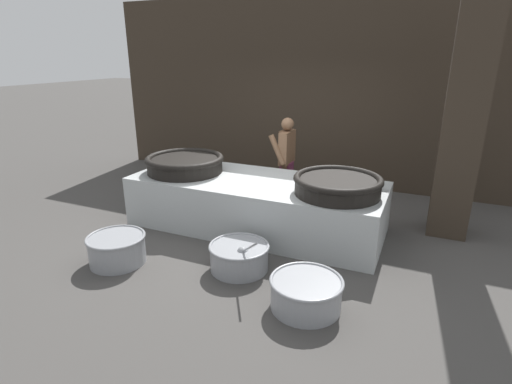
% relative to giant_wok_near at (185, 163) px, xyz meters
% --- Properties ---
extents(ground_plane, '(60.00, 60.00, 0.00)m').
position_rel_giant_wok_near_xyz_m(ground_plane, '(1.21, 0.05, -0.89)').
color(ground_plane, '#474442').
extents(back_wall, '(8.74, 0.24, 3.61)m').
position_rel_giant_wok_near_xyz_m(back_wall, '(1.21, 2.73, 0.91)').
color(back_wall, '#382D23').
rests_on(back_wall, ground_plane).
extents(support_pillar, '(0.52, 0.52, 3.61)m').
position_rel_giant_wok_near_xyz_m(support_pillar, '(3.87, 1.01, 0.91)').
color(support_pillar, '#382D23').
rests_on(support_pillar, ground_plane).
extents(hearth_platform, '(3.76, 1.47, 0.75)m').
position_rel_giant_wok_near_xyz_m(hearth_platform, '(1.21, 0.05, -0.52)').
color(hearth_platform, '#B2B7B7').
rests_on(hearth_platform, ground_plane).
extents(giant_wok_near, '(1.22, 1.22, 0.26)m').
position_rel_giant_wok_near_xyz_m(giant_wok_near, '(0.00, 0.00, 0.00)').
color(giant_wok_near, black).
rests_on(giant_wok_near, hearth_platform).
extents(giant_wok_far, '(1.18, 1.18, 0.25)m').
position_rel_giant_wok_near_xyz_m(giant_wok_far, '(2.45, -0.09, -0.00)').
color(giant_wok_far, black).
rests_on(giant_wok_far, hearth_platform).
extents(cook, '(0.35, 0.55, 1.52)m').
position_rel_giant_wok_near_xyz_m(cook, '(1.29, 1.15, -0.07)').
color(cook, brown).
rests_on(cook, ground_plane).
extents(prep_bowl_vegetables, '(0.80, 0.80, 0.63)m').
position_rel_giant_wok_near_xyz_m(prep_bowl_vegetables, '(1.53, -1.21, -0.71)').
color(prep_bowl_vegetables, gray).
rests_on(prep_bowl_vegetables, ground_plane).
extents(prep_bowl_meat, '(0.73, 0.73, 0.37)m').
position_rel_giant_wok_near_xyz_m(prep_bowl_meat, '(0.04, -1.68, -0.69)').
color(prep_bowl_meat, gray).
rests_on(prep_bowl_meat, ground_plane).
extents(prep_bowl_extra, '(0.77, 0.77, 0.33)m').
position_rel_giant_wok_near_xyz_m(prep_bowl_extra, '(2.52, -1.64, -0.71)').
color(prep_bowl_extra, gray).
rests_on(prep_bowl_extra, ground_plane).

